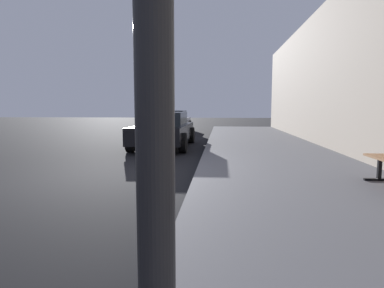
# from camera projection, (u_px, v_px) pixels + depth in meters

# --- Properties ---
(ground_plane) EXTENTS (80.00, 80.00, 0.00)m
(ground_plane) POSITION_uv_depth(u_px,v_px,m) (97.00, 178.00, 6.57)
(ground_plane) COLOR black
(sidewalk) EXTENTS (4.00, 32.00, 0.15)m
(sidewalk) POSITION_uv_depth(u_px,v_px,m) (299.00, 179.00, 6.21)
(sidewalk) COLOR #5B5B60
(sidewalk) RESTS_ON ground_plane
(car_black) EXTENTS (1.92, 4.56, 1.27)m
(car_black) POSITION_uv_depth(u_px,v_px,m) (164.00, 129.00, 11.70)
(car_black) COLOR black
(car_black) RESTS_ON ground_plane
(car_silver) EXTENTS (1.93, 4.45, 1.27)m
(car_silver) POSITION_uv_depth(u_px,v_px,m) (172.00, 121.00, 18.72)
(car_silver) COLOR #B7B7BF
(car_silver) RESTS_ON ground_plane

